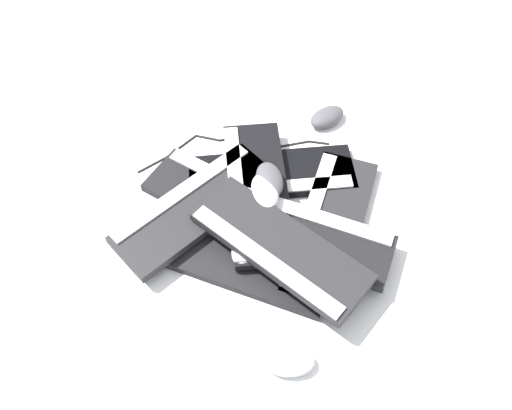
{
  "coord_description": "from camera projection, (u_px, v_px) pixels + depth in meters",
  "views": [
    {
      "loc": [
        0.67,
        0.37,
        1.22
      ],
      "look_at": [
        -0.06,
        0.02,
        0.04
      ],
      "focal_mm": 40.0,
      "sensor_mm": 36.0,
      "label": 1
    }
  ],
  "objects": [
    {
      "name": "mouse_4",
      "position": [
        289.0,
        362.0,
        1.23
      ],
      "size": [
        0.11,
        0.13,
        0.04
      ],
      "primitive_type": "ellipsoid",
      "rotation": [
        0.0,
        0.0,
        2.01
      ],
      "color": "silver",
      "rests_on": "ground"
    },
    {
      "name": "ground_plane",
      "position": [
        239.0,
        232.0,
        1.44
      ],
      "size": [
        3.2,
        3.2,
        0.0
      ],
      "primitive_type": "plane",
      "color": "white"
    },
    {
      "name": "keyboard_4",
      "position": [
        302.0,
        234.0,
        1.38
      ],
      "size": [
        0.19,
        0.45,
        0.03
      ],
      "color": "black",
      "rests_on": "keyboard_1"
    },
    {
      "name": "keyboard_5",
      "position": [
        195.0,
        207.0,
        1.43
      ],
      "size": [
        0.46,
        0.3,
        0.03
      ],
      "color": "#232326",
      "rests_on": "keyboard_3"
    },
    {
      "name": "mouse_2",
      "position": [
        265.0,
        191.0,
        1.41
      ],
      "size": [
        0.13,
        0.12,
        0.04
      ],
      "primitive_type": "ellipsoid",
      "rotation": [
        0.0,
        0.0,
        0.66
      ],
      "color": "silver",
      "rests_on": "keyboard_7"
    },
    {
      "name": "keyboard_3",
      "position": [
        227.0,
        203.0,
        1.47
      ],
      "size": [
        0.19,
        0.45,
        0.03
      ],
      "color": "black",
      "rests_on": "ground"
    },
    {
      "name": "mouse_3",
      "position": [
        270.0,
        180.0,
        1.43
      ],
      "size": [
        0.13,
        0.12,
        0.04
      ],
      "primitive_type": "ellipsoid",
      "rotation": [
        0.0,
        0.0,
        3.81
      ],
      "color": "#4C4C51",
      "rests_on": "keyboard_7"
    },
    {
      "name": "keyboard_0",
      "position": [
        241.0,
        261.0,
        1.37
      ],
      "size": [
        0.19,
        0.45,
        0.03
      ],
      "color": "black",
      "rests_on": "ground"
    },
    {
      "name": "keyboard_7",
      "position": [
        257.0,
        191.0,
        1.46
      ],
      "size": [
        0.45,
        0.36,
        0.03
      ],
      "color": "black",
      "rests_on": "keyboard_2"
    },
    {
      "name": "cable_1",
      "position": [
        292.0,
        261.0,
        1.38
      ],
      "size": [
        0.17,
        0.25,
        0.01
      ],
      "color": "#59595B",
      "rests_on": "ground"
    },
    {
      "name": "cable_0",
      "position": [
        232.0,
        144.0,
        1.6
      ],
      "size": [
        0.33,
        0.43,
        0.01
      ],
      "color": "black",
      "rests_on": "ground"
    },
    {
      "name": "keyboard_2",
      "position": [
        270.0,
        175.0,
        1.52
      ],
      "size": [
        0.36,
        0.45,
        0.03
      ],
      "color": "black",
      "rests_on": "ground"
    },
    {
      "name": "keyboard_1",
      "position": [
        330.0,
        225.0,
        1.43
      ],
      "size": [
        0.46,
        0.21,
        0.03
      ],
      "color": "#232326",
      "rests_on": "ground"
    },
    {
      "name": "mouse_0",
      "position": [
        247.0,
        246.0,
        1.36
      ],
      "size": [
        0.12,
        0.08,
        0.04
      ],
      "primitive_type": "ellipsoid",
      "rotation": [
        0.0,
        0.0,
        0.09
      ],
      "color": "#B7B7BC",
      "rests_on": "keyboard_0"
    },
    {
      "name": "keyboard_6",
      "position": [
        280.0,
        247.0,
        1.33
      ],
      "size": [
        0.25,
        0.46,
        0.03
      ],
      "color": "#232326",
      "rests_on": "keyboard_4"
    },
    {
      "name": "mouse_1",
      "position": [
        327.0,
        117.0,
        1.64
      ],
      "size": [
        0.13,
        0.11,
        0.04
      ],
      "primitive_type": "ellipsoid",
      "rotation": [
        0.0,
        0.0,
        5.8
      ],
      "color": "#4C4C51",
      "rests_on": "ground"
    }
  ]
}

